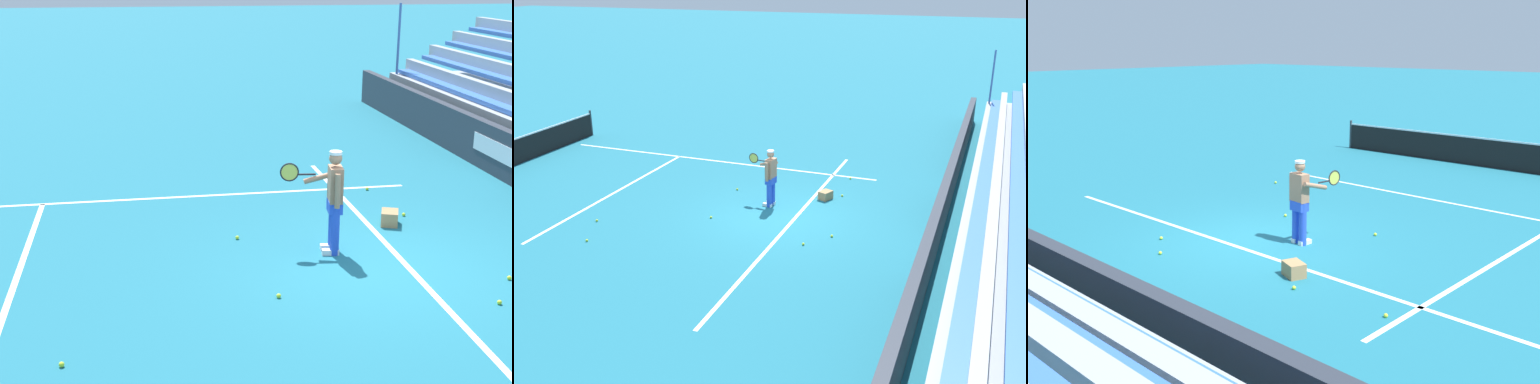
# 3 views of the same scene
# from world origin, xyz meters

# --- Properties ---
(ground_plane) EXTENTS (160.00, 160.00, 0.00)m
(ground_plane) POSITION_xyz_m (0.00, 0.00, 0.00)
(ground_plane) COLOR #1E6B7F
(court_baseline_white) EXTENTS (12.00, 0.10, 0.01)m
(court_baseline_white) POSITION_xyz_m (0.00, -0.50, 0.00)
(court_baseline_white) COLOR white
(court_baseline_white) RESTS_ON ground
(court_sideline_white) EXTENTS (0.10, 12.00, 0.01)m
(court_sideline_white) POSITION_xyz_m (4.11, 4.00, 0.00)
(court_sideline_white) COLOR white
(court_sideline_white) RESTS_ON ground
(court_service_line_white) EXTENTS (8.22, 0.10, 0.01)m
(court_service_line_white) POSITION_xyz_m (0.00, 5.50, 0.00)
(court_service_line_white) COLOR white
(court_service_line_white) RESTS_ON ground
(back_wall_sponsor_board) EXTENTS (27.96, 0.25, 1.10)m
(back_wall_sponsor_board) POSITION_xyz_m (0.00, -4.41, 0.55)
(back_wall_sponsor_board) COLOR #2D333D
(back_wall_sponsor_board) RESTS_ON ground
(tennis_player) EXTENTS (0.65, 0.97, 1.71)m
(tennis_player) POSITION_xyz_m (0.73, 0.52, 0.89)
(tennis_player) COLOR blue
(tennis_player) RESTS_ON ground
(ball_box_cardboard) EXTENTS (0.48, 0.42, 0.26)m
(ball_box_cardboard) POSITION_xyz_m (1.82, -0.88, 0.13)
(ball_box_cardboard) COLOR #A87F51
(ball_box_cardboard) RESTS_ON ground
(tennis_ball_toward_net) EXTENTS (0.07, 0.07, 0.07)m
(tennis_ball_toward_net) POSITION_xyz_m (-1.54, -1.27, 0.03)
(tennis_ball_toward_net) COLOR #CCE533
(tennis_ball_toward_net) RESTS_ON ground
(tennis_ball_on_baseline) EXTENTS (0.07, 0.07, 0.07)m
(tennis_ball_on_baseline) POSITION_xyz_m (-2.17, 4.61, 0.03)
(tennis_ball_on_baseline) COLOR #CCE533
(tennis_ball_on_baseline) RESTS_ON ground
(tennis_ball_far_right) EXTENTS (0.07, 0.07, 0.07)m
(tennis_ball_far_right) POSITION_xyz_m (2.22, -1.31, 0.03)
(tennis_ball_far_right) COLOR #CCE533
(tennis_ball_far_right) RESTS_ON ground
(tennis_ball_far_left) EXTENTS (0.07, 0.07, 0.07)m
(tennis_ball_far_left) POSITION_xyz_m (1.56, 1.97, 0.03)
(tennis_ball_far_left) COLOR #CCE533
(tennis_ball_far_left) RESTS_ON ground
(tennis_ball_near_player) EXTENTS (0.07, 0.07, 0.07)m
(tennis_ball_near_player) POSITION_xyz_m (-3.36, 4.05, 0.03)
(tennis_ball_near_player) COLOR #CCE533
(tennis_ball_near_player) RESTS_ON ground
(tennis_ball_by_box) EXTENTS (0.07, 0.07, 0.07)m
(tennis_ball_by_box) POSITION_xyz_m (-0.81, 1.72, 0.03)
(tennis_ball_by_box) COLOR #CCE533
(tennis_ball_by_box) RESTS_ON ground
(tennis_ball_midcourt) EXTENTS (0.07, 0.07, 0.07)m
(tennis_ball_midcourt) POSITION_xyz_m (3.91, -1.15, 0.03)
(tennis_ball_midcourt) COLOR #CCE533
(tennis_ball_midcourt) RESTS_ON ground
(tennis_ball_stray_back) EXTENTS (0.07, 0.07, 0.07)m
(tennis_ball_stray_back) POSITION_xyz_m (-0.80, -1.82, 0.03)
(tennis_ball_stray_back) COLOR #CCE533
(tennis_ball_stray_back) RESTS_ON ground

